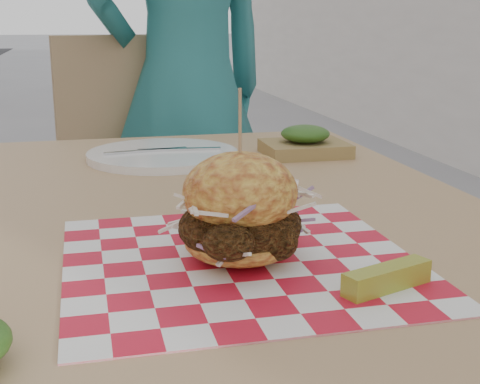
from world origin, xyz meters
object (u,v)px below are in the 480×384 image
at_px(sandwich, 240,214).
at_px(patio_chair, 132,185).
at_px(diner, 187,89).
at_px(patio_table, 199,273).

bearing_deg(sandwich, patio_chair, 91.46).
relative_size(diner, sandwich, 8.99).
xyz_separation_m(diner, sandwich, (-0.14, -1.22, 0.00)).
height_order(patio_chair, sandwich, patio_chair).
relative_size(patio_chair, sandwich, 5.33).
bearing_deg(patio_table, sandwich, -85.09).
height_order(diner, sandwich, diner).
distance_m(patio_chair, sandwich, 1.18).
distance_m(diner, sandwich, 1.23).
xyz_separation_m(patio_chair, sandwich, (0.03, -1.16, 0.25)).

